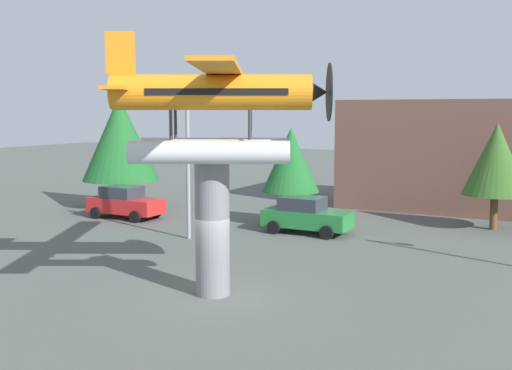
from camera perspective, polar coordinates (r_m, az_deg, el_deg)
name	(u,v)px	position (r m, az deg, el deg)	size (l,w,h in m)	color
ground_plane	(213,294)	(20.12, -4.02, -10.10)	(140.00, 140.00, 0.00)	#515651
display_pedestal	(212,229)	(19.59, -4.07, -4.07)	(1.10, 1.10, 4.30)	slate
floatplane_monument	(216,108)	(19.22, -3.78, 7.18)	(7.12, 9.78, 4.00)	silver
car_near_red	(125,202)	(34.37, -12.11, -1.57)	(4.20, 2.02, 1.76)	red
car_mid_green	(306,215)	(29.59, 4.66, -2.81)	(4.20, 2.02, 1.76)	#237A38
streetlight_primary	(192,148)	(27.92, -6.00, 3.48)	(1.84, 0.28, 7.18)	gray
storefront_building	(451,154)	(39.02, 17.71, 2.76)	(12.34, 7.25, 6.50)	brown
tree_west	(120,138)	(37.82, -12.53, 4.28)	(4.58, 4.58, 6.78)	brown
tree_east	(291,160)	(31.34, 3.26, 2.32)	(2.94, 2.94, 5.01)	brown
tree_center_back	(496,159)	(32.28, 21.44, 2.24)	(3.21, 3.21, 5.30)	brown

